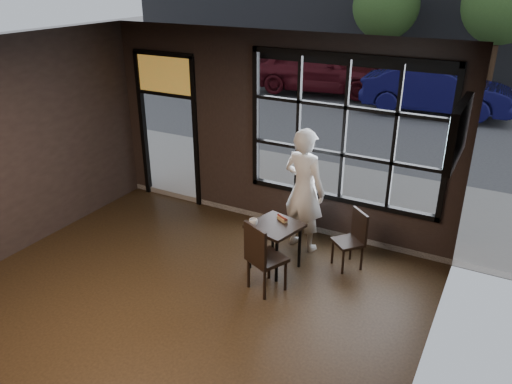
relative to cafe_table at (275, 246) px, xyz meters
The scene contains 17 objects.
floor 2.34m from the cafe_table, 107.68° to the right, with size 6.00×7.00×0.02m, color black.
ceiling 3.68m from the cafe_table, 107.68° to the right, with size 6.00×7.00×0.02m, color black.
wall_right 3.42m from the cafe_table, 43.86° to the right, with size 0.04×7.00×3.20m, color black.
window_frame 2.00m from the cafe_table, 68.99° to the left, with size 3.06×0.12×2.28m, color black.
stained_transom 3.68m from the cafe_table, 155.24° to the left, with size 1.20×0.06×0.70m, color orange.
street_asphalt 21.81m from the cafe_table, 91.85° to the left, with size 60.00×41.00×0.04m, color #545456.
cafe_table is the anchor object (origin of this frame).
chair_near 0.57m from the cafe_table, 74.57° to the right, with size 0.44×0.44×1.02m, color black.
chair_window 1.06m from the cafe_table, 29.54° to the left, with size 0.38×0.38×0.87m, color black.
man 0.99m from the cafe_table, 82.20° to the left, with size 0.71×0.46×1.94m, color white.
hotdog 0.42m from the cafe_table, 78.34° to the left, with size 0.20×0.08×0.06m, color tan, non-canonical shape.
cup 0.50m from the cafe_table, 148.95° to the right, with size 0.12×0.12×0.10m, color silver.
tv 3.09m from the cafe_table, ahead, with size 0.12×1.08×0.63m, color black.
navy_car 9.75m from the cafe_table, 87.21° to the left, with size 1.48×4.25×1.40m, color #0B0B39.
maroon_car 11.31m from the cafe_table, 108.89° to the left, with size 1.93×4.79×1.63m, color #410B12.
tree_left 13.58m from the cafe_table, 99.29° to the left, with size 2.35×2.35×4.01m.
tree_right 13.13m from the cafe_table, 82.67° to the left, with size 2.51×2.51×4.29m.
Camera 1 is at (3.44, -3.43, 4.00)m, focal length 35.00 mm.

